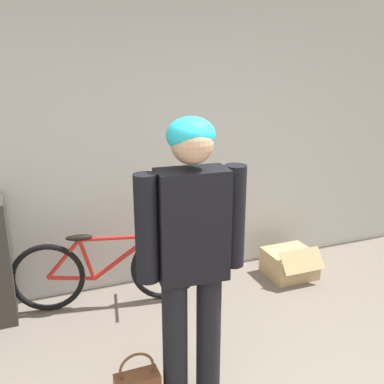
{
  "coord_description": "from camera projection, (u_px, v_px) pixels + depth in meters",
  "views": [
    {
      "loc": [
        -1.02,
        -1.13,
        2.09
      ],
      "look_at": [
        -0.16,
        1.04,
        1.37
      ],
      "focal_mm": 42.0,
      "sensor_mm": 36.0,
      "label": 1
    }
  ],
  "objects": [
    {
      "name": "wall_back",
      "position": [
        141.0,
        146.0,
        3.99
      ],
      "size": [
        8.0,
        0.07,
        2.6
      ],
      "color": "silver",
      "rests_on": "ground_plane"
    },
    {
      "name": "bicycle",
      "position": [
        108.0,
        270.0,
        3.82
      ],
      "size": [
        1.58,
        0.47,
        0.68
      ],
      "rotation": [
        0.0,
        0.0,
        -0.18
      ],
      "color": "black",
      "rests_on": "ground_plane"
    },
    {
      "name": "cardboard_box",
      "position": [
        290.0,
        263.0,
        4.39
      ],
      "size": [
        0.45,
        0.48,
        0.33
      ],
      "color": "tan",
      "rests_on": "ground_plane"
    },
    {
      "name": "person",
      "position": [
        192.0,
        245.0,
        2.54
      ],
      "size": [
        0.65,
        0.26,
        1.78
      ],
      "rotation": [
        0.0,
        0.0,
        -0.08
      ],
      "color": "black",
      "rests_on": "ground_plane"
    }
  ]
}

